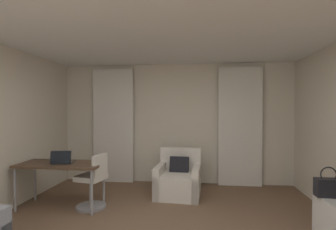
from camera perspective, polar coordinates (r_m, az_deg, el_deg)
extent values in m
cube|color=beige|center=(5.74, 1.65, -1.88)|extent=(5.12, 0.06, 2.60)
cube|color=white|center=(2.91, -3.61, 21.84)|extent=(5.12, 6.12, 0.06)
cube|color=silver|center=(5.89, -11.93, -2.31)|extent=(0.90, 0.06, 2.50)
cube|color=silver|center=(5.67, 15.55, -2.46)|extent=(0.90, 0.06, 2.50)
cube|color=silver|center=(5.01, 2.26, -14.98)|extent=(0.86, 0.90, 0.42)
cube|color=silver|center=(5.25, 2.80, -9.44)|extent=(0.81, 0.19, 0.43)
cube|color=silver|center=(4.96, 6.32, -14.31)|extent=(0.17, 0.86, 0.56)
cube|color=silver|center=(5.04, -1.71, -14.03)|extent=(0.17, 0.86, 0.56)
cube|color=black|center=(5.05, 2.47, -11.18)|extent=(0.37, 0.22, 0.37)
cube|color=#4C3828|center=(4.66, -22.44, -9.97)|extent=(1.35, 0.61, 0.04)
cylinder|color=#99999E|center=(5.27, -27.16, -12.78)|extent=(0.04, 0.04, 0.69)
cylinder|color=#99999E|center=(4.72, -13.94, -14.34)|extent=(0.04, 0.04, 0.69)
cylinder|color=#99999E|center=(4.87, -30.60, -13.98)|extent=(0.04, 0.04, 0.69)
cylinder|color=#99999E|center=(4.26, -16.42, -16.06)|extent=(0.04, 0.04, 0.69)
cylinder|color=gray|center=(4.60, -16.56, -16.27)|extent=(0.06, 0.06, 0.46)
cylinder|color=gray|center=(4.66, -16.54, -18.73)|extent=(0.48, 0.48, 0.04)
cube|color=silver|center=(4.52, -16.58, -13.00)|extent=(0.48, 0.48, 0.08)
cube|color=silver|center=(4.38, -14.75, -10.63)|extent=(0.14, 0.36, 0.34)
cube|color=#2D2D33|center=(4.64, -22.10, -9.66)|extent=(0.36, 0.28, 0.02)
cube|color=black|center=(4.52, -22.53, -8.55)|extent=(0.32, 0.11, 0.20)
cube|color=black|center=(3.82, 31.79, -13.43)|extent=(0.30, 0.14, 0.22)
torus|color=black|center=(3.78, 31.81, -11.08)|extent=(0.20, 0.02, 0.20)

